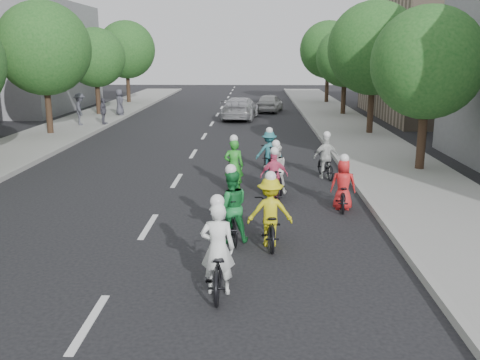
{
  "coord_description": "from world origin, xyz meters",
  "views": [
    {
      "loc": [
        2.73,
        -12.93,
        4.35
      ],
      "look_at": [
        2.31,
        1.01,
        1.0
      ],
      "focal_mm": 40.0,
      "sensor_mm": 36.0,
      "label": 1
    }
  ],
  "objects_px": {
    "cyclist_2": "(270,218)",
    "spectator_1": "(103,111)",
    "follow_car_trail": "(270,103)",
    "spectator_0": "(80,109)",
    "cyclist_1": "(231,212)",
    "spectator_2": "(120,102)",
    "cyclist_4": "(343,190)",
    "cyclist_0": "(218,260)",
    "cyclist_5": "(234,172)",
    "cyclist_7": "(269,155)",
    "follow_car_lead": "(240,108)",
    "cyclist_3": "(274,180)",
    "cyclist_8": "(326,162)",
    "cyclist_6": "(275,174)"
  },
  "relations": [
    {
      "from": "cyclist_1",
      "to": "cyclist_7",
      "type": "xyz_separation_m",
      "value": [
        1.06,
        7.52,
        -0.06
      ]
    },
    {
      "from": "cyclist_2",
      "to": "cyclist_4",
      "type": "xyz_separation_m",
      "value": [
        2.13,
        2.97,
        -0.08
      ]
    },
    {
      "from": "cyclist_5",
      "to": "cyclist_7",
      "type": "distance_m",
      "value": 3.2
    },
    {
      "from": "follow_car_lead",
      "to": "spectator_2",
      "type": "distance_m",
      "value": 8.31
    },
    {
      "from": "cyclist_1",
      "to": "spectator_2",
      "type": "relative_size",
      "value": 1.07
    },
    {
      "from": "follow_car_lead",
      "to": "spectator_0",
      "type": "xyz_separation_m",
      "value": [
        -9.28,
        -4.14,
        0.36
      ]
    },
    {
      "from": "cyclist_2",
      "to": "cyclist_3",
      "type": "bearing_deg",
      "value": -95.79
    },
    {
      "from": "spectator_1",
      "to": "cyclist_4",
      "type": "bearing_deg",
      "value": -141.91
    },
    {
      "from": "cyclist_4",
      "to": "spectator_2",
      "type": "relative_size",
      "value": 1.04
    },
    {
      "from": "cyclist_4",
      "to": "follow_car_lead",
      "type": "xyz_separation_m",
      "value": [
        -3.5,
        20.54,
        0.17
      ]
    },
    {
      "from": "cyclist_7",
      "to": "cyclist_8",
      "type": "height_order",
      "value": "cyclist_8"
    },
    {
      "from": "cyclist_4",
      "to": "spectator_1",
      "type": "height_order",
      "value": "spectator_1"
    },
    {
      "from": "spectator_0",
      "to": "spectator_1",
      "type": "height_order",
      "value": "spectator_0"
    },
    {
      "from": "spectator_1",
      "to": "cyclist_7",
      "type": "bearing_deg",
      "value": -137.85
    },
    {
      "from": "cyclist_2",
      "to": "spectator_1",
      "type": "relative_size",
      "value": 1.26
    },
    {
      "from": "cyclist_3",
      "to": "cyclist_4",
      "type": "xyz_separation_m",
      "value": [
        1.91,
        -1.0,
        -0.03
      ]
    },
    {
      "from": "cyclist_1",
      "to": "cyclist_5",
      "type": "distance_m",
      "value": 4.55
    },
    {
      "from": "cyclist_8",
      "to": "spectator_0",
      "type": "height_order",
      "value": "spectator_0"
    },
    {
      "from": "cyclist_1",
      "to": "follow_car_lead",
      "type": "relative_size",
      "value": 0.37
    },
    {
      "from": "cyclist_2",
      "to": "spectator_1",
      "type": "distance_m",
      "value": 21.79
    },
    {
      "from": "follow_car_trail",
      "to": "cyclist_3",
      "type": "bearing_deg",
      "value": 99.52
    },
    {
      "from": "follow_car_trail",
      "to": "cyclist_7",
      "type": "bearing_deg",
      "value": 99.13
    },
    {
      "from": "cyclist_2",
      "to": "follow_car_trail",
      "type": "xyz_separation_m",
      "value": [
        0.68,
        28.1,
        0.03
      ]
    },
    {
      "from": "cyclist_2",
      "to": "cyclist_4",
      "type": "bearing_deg",
      "value": -128.27
    },
    {
      "from": "cyclist_6",
      "to": "follow_car_trail",
      "type": "distance_m",
      "value": 23.41
    },
    {
      "from": "cyclist_2",
      "to": "spectator_0",
      "type": "height_order",
      "value": "spectator_0"
    },
    {
      "from": "follow_car_trail",
      "to": "cyclist_0",
      "type": "bearing_deg",
      "value": 97.43
    },
    {
      "from": "cyclist_4",
      "to": "spectator_1",
      "type": "relative_size",
      "value": 1.18
    },
    {
      "from": "cyclist_3",
      "to": "cyclist_7",
      "type": "relative_size",
      "value": 0.94
    },
    {
      "from": "cyclist_0",
      "to": "cyclist_3",
      "type": "height_order",
      "value": "cyclist_0"
    },
    {
      "from": "cyclist_5",
      "to": "follow_car_trail",
      "type": "relative_size",
      "value": 0.47
    },
    {
      "from": "follow_car_trail",
      "to": "cyclist_5",
      "type": "bearing_deg",
      "value": 96.43
    },
    {
      "from": "follow_car_trail",
      "to": "spectator_2",
      "type": "xyz_separation_m",
      "value": [
        -10.29,
        -3.59,
        0.35
      ]
    },
    {
      "from": "cyclist_7",
      "to": "cyclist_5",
      "type": "bearing_deg",
      "value": 56.94
    },
    {
      "from": "cyclist_1",
      "to": "spectator_0",
      "type": "relative_size",
      "value": 0.99
    },
    {
      "from": "cyclist_2",
      "to": "spectator_0",
      "type": "xyz_separation_m",
      "value": [
        -10.65,
        19.37,
        0.45
      ]
    },
    {
      "from": "cyclist_7",
      "to": "spectator_0",
      "type": "height_order",
      "value": "spectator_0"
    },
    {
      "from": "cyclist_0",
      "to": "cyclist_2",
      "type": "distance_m",
      "value": 2.72
    },
    {
      "from": "cyclist_0",
      "to": "follow_car_trail",
      "type": "distance_m",
      "value": 30.67
    },
    {
      "from": "cyclist_1",
      "to": "cyclist_4",
      "type": "height_order",
      "value": "cyclist_1"
    },
    {
      "from": "follow_car_trail",
      "to": "spectator_2",
      "type": "bearing_deg",
      "value": 29.85
    },
    {
      "from": "follow_car_trail",
      "to": "spectator_1",
      "type": "relative_size",
      "value": 2.54
    },
    {
      "from": "follow_car_trail",
      "to": "follow_car_lead",
      "type": "bearing_deg",
      "value": 76.56
    },
    {
      "from": "cyclist_2",
      "to": "cyclist_3",
      "type": "height_order",
      "value": "cyclist_2"
    },
    {
      "from": "cyclist_5",
      "to": "spectator_0",
      "type": "xyz_separation_m",
      "value": [
        -9.63,
        14.61,
        0.45
      ]
    },
    {
      "from": "cyclist_3",
      "to": "spectator_0",
      "type": "distance_m",
      "value": 18.86
    },
    {
      "from": "cyclist_0",
      "to": "cyclist_5",
      "type": "xyz_separation_m",
      "value": [
        -0.0,
        7.29,
        0.03
      ]
    },
    {
      "from": "cyclist_5",
      "to": "spectator_1",
      "type": "xyz_separation_m",
      "value": [
        -8.35,
        14.91,
        0.28
      ]
    },
    {
      "from": "spectator_0",
      "to": "cyclist_2",
      "type": "bearing_deg",
      "value": -171.72
    },
    {
      "from": "cyclist_4",
      "to": "cyclist_7",
      "type": "relative_size",
      "value": 1.06
    }
  ]
}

